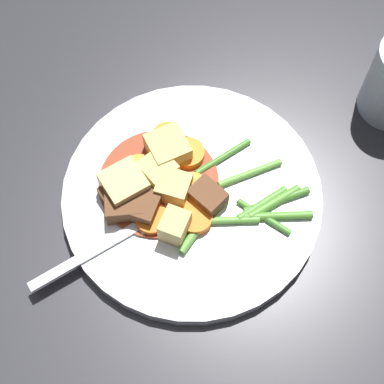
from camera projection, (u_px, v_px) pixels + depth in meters
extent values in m
plane|color=#2D2D33|center=(192.00, 199.00, 0.60)|extent=(3.00, 3.00, 0.00)
cylinder|color=white|center=(192.00, 195.00, 0.59)|extent=(0.26, 0.26, 0.02)
cylinder|color=#93381E|center=(159.00, 182.00, 0.59)|extent=(0.12, 0.12, 0.00)
cylinder|color=orange|center=(139.00, 171.00, 0.59)|extent=(0.04, 0.04, 0.01)
cylinder|color=orange|center=(192.00, 153.00, 0.60)|extent=(0.05, 0.05, 0.01)
cylinder|color=orange|center=(191.00, 189.00, 0.58)|extent=(0.05, 0.05, 0.01)
cylinder|color=orange|center=(195.00, 217.00, 0.56)|extent=(0.04, 0.04, 0.01)
cylinder|color=orange|center=(152.00, 219.00, 0.56)|extent=(0.05, 0.05, 0.01)
cylinder|color=orange|center=(168.00, 137.00, 0.60)|extent=(0.03, 0.03, 0.01)
cube|color=#DBBC6B|center=(175.00, 226.00, 0.55)|extent=(0.03, 0.04, 0.03)
cube|color=#DBBC6B|center=(174.00, 186.00, 0.57)|extent=(0.04, 0.04, 0.03)
cube|color=#DBBC6B|center=(168.00, 149.00, 0.59)|extent=(0.05, 0.05, 0.03)
cube|color=#DBBC6B|center=(158.00, 171.00, 0.58)|extent=(0.04, 0.04, 0.03)
cube|color=#E5CC7A|center=(125.00, 186.00, 0.57)|extent=(0.05, 0.05, 0.03)
cube|color=#56331E|center=(111.00, 198.00, 0.57)|extent=(0.03, 0.03, 0.02)
cube|color=brown|center=(208.00, 197.00, 0.57)|extent=(0.04, 0.04, 0.02)
cube|color=brown|center=(124.00, 206.00, 0.56)|extent=(0.04, 0.03, 0.02)
cube|color=brown|center=(142.00, 206.00, 0.56)|extent=(0.04, 0.04, 0.02)
cylinder|color=#4C8E33|center=(264.00, 217.00, 0.57)|extent=(0.05, 0.04, 0.01)
cylinder|color=#66AD42|center=(200.00, 214.00, 0.57)|extent=(0.06, 0.02, 0.01)
cylinder|color=#4C8E33|center=(223.00, 157.00, 0.60)|extent=(0.06, 0.04, 0.01)
cylinder|color=#599E38|center=(274.00, 202.00, 0.57)|extent=(0.06, 0.03, 0.01)
cylinder|color=#4C8E33|center=(277.00, 200.00, 0.57)|extent=(0.07, 0.03, 0.01)
cylinder|color=#599E38|center=(262.00, 204.00, 0.57)|extent=(0.06, 0.04, 0.01)
cylinder|color=#66AD42|center=(201.00, 223.00, 0.56)|extent=(0.05, 0.06, 0.01)
cylinder|color=#66AD42|center=(250.00, 173.00, 0.59)|extent=(0.07, 0.03, 0.01)
cylinder|color=#66AD42|center=(218.00, 221.00, 0.56)|extent=(0.08, 0.01, 0.01)
cylinder|color=#599E38|center=(276.00, 216.00, 0.57)|extent=(0.07, 0.01, 0.01)
cube|color=silver|center=(84.00, 257.00, 0.55)|extent=(0.11, 0.06, 0.00)
cube|color=silver|center=(145.00, 222.00, 0.57)|extent=(0.03, 0.03, 0.00)
cylinder|color=silver|center=(176.00, 215.00, 0.57)|extent=(0.04, 0.02, 0.00)
cylinder|color=silver|center=(172.00, 210.00, 0.57)|extent=(0.04, 0.02, 0.00)
cylinder|color=silver|center=(169.00, 205.00, 0.57)|extent=(0.04, 0.02, 0.00)
cylinder|color=silver|center=(166.00, 200.00, 0.58)|extent=(0.04, 0.02, 0.00)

